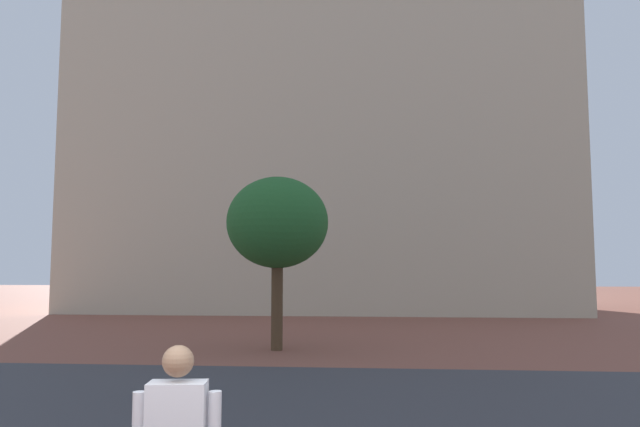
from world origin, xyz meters
name	(u,v)px	position (x,y,z in m)	size (l,w,h in m)	color
ground_plane	(323,373)	(0.00, 10.00, 0.00)	(120.00, 120.00, 0.00)	brown
street_asphalt_strip	(309,404)	(0.00, 7.11, 0.00)	(120.00, 7.18, 0.00)	#38383D
landmark_building	(318,126)	(-1.83, 29.49, 10.25)	(25.88, 10.28, 33.73)	beige
tree_curb_far	(278,223)	(-1.54, 13.38, 3.50)	(2.85, 2.85, 4.81)	#4C3823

